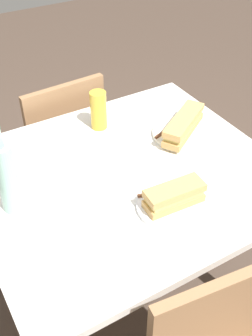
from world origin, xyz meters
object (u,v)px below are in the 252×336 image
object	(u,v)px
plate_far	(183,134)
chair_far	(61,144)
baguette_sandwich_near	(174,196)
knife_far	(168,129)
dining_table	(126,198)
beer_glass	(99,110)
baguette_sandwich_far	(183,125)
plate_near	(173,205)
knife_near	(161,193)
water_bottle	(7,177)

from	to	relation	value
plate_far	chair_far	bearing A→B (deg)	117.53
baguette_sandwich_near	knife_far	world-z (taller)	baguette_sandwich_near
dining_table	beer_glass	world-z (taller)	beer_glass
baguette_sandwich_near	knife_far	size ratio (longest dim) A/B	1.10
baguette_sandwich_far	knife_far	bearing A→B (deg)	133.65
dining_table	plate_far	size ratio (longest dim) A/B	4.42
beer_glass	chair_far	bearing A→B (deg)	97.41
plate_near	knife_near	bearing A→B (deg)	97.75
knife_far	beer_glass	distance (m)	0.28
knife_near	water_bottle	world-z (taller)	water_bottle
knife_near	plate_far	bearing A→B (deg)	42.62
dining_table	plate_far	distance (m)	0.34
knife_far	water_bottle	xyz separation A→B (m)	(-0.64, -0.09, 0.11)
plate_far	knife_near	bearing A→B (deg)	-137.38
plate_near	beer_glass	bearing A→B (deg)	89.11
baguette_sandwich_near	chair_far	bearing A→B (deg)	92.50
knife_far	beer_glass	xyz separation A→B (m)	(-0.21, 0.17, 0.06)
dining_table	baguette_sandwich_far	world-z (taller)	baguette_sandwich_far
chair_far	baguette_sandwich_far	bearing A→B (deg)	-62.47
plate_near	knife_far	bearing A→B (deg)	57.32
water_bottle	baguette_sandwich_far	bearing A→B (deg)	4.06
knife_near	plate_far	world-z (taller)	knife_near
knife_near	plate_far	xyz separation A→B (m)	(0.26, 0.24, -0.01)
beer_glass	dining_table	bearing A→B (deg)	-99.70
water_bottle	knife_near	bearing A→B (deg)	-24.80
plate_near	plate_far	size ratio (longest dim) A/B	1.00
chair_far	plate_far	xyz separation A→B (m)	(0.29, -0.56, 0.29)
knife_near	beer_glass	world-z (taller)	beer_glass
knife_near	dining_table	bearing A→B (deg)	102.05
baguette_sandwich_far	dining_table	bearing A→B (deg)	-164.96
dining_table	baguette_sandwich_near	bearing A→B (deg)	-79.04
chair_far	knife_far	bearing A→B (deg)	-64.00
plate_near	knife_near	distance (m)	0.06
plate_near	knife_near	world-z (taller)	knife_near
dining_table	baguette_sandwich_near	distance (m)	0.28
chair_far	beer_glass	world-z (taller)	beer_glass
plate_near	knife_far	distance (m)	0.40
chair_far	plate_near	world-z (taller)	chair_far
knife_far	beer_glass	world-z (taller)	beer_glass
baguette_sandwich_far	knife_far	xyz separation A→B (m)	(-0.04, 0.04, -0.03)
dining_table	beer_glass	size ratio (longest dim) A/B	6.67
plate_far	knife_far	size ratio (longest dim) A/B	1.32
plate_far	beer_glass	world-z (taller)	beer_glass
water_bottle	dining_table	bearing A→B (deg)	-4.68
water_bottle	beer_glass	distance (m)	0.51
dining_table	baguette_sandwich_far	distance (m)	0.35
chair_far	plate_near	xyz separation A→B (m)	(0.04, -0.86, 0.29)
beer_glass	baguette_sandwich_far	bearing A→B (deg)	-40.68
plate_near	beer_glass	distance (m)	0.52
chair_far	plate_near	bearing A→B (deg)	-87.50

